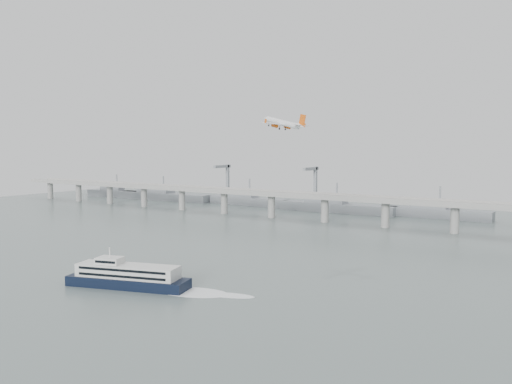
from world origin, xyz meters
The scene contains 5 objects.
ground centered at (0.00, 0.00, 0.00)m, with size 900.00×900.00×0.00m, color slate.
bridge centered at (-1.15, 200.00, 17.65)m, with size 800.00×22.00×23.90m.
distant_fleet centered at (-155.36, 265.08, 6.22)m, with size 453.00×60.90×40.00m.
ferry centered at (-12.46, -26.54, 4.58)m, with size 87.35×34.82×16.89m.
airliner centered at (2.08, 80.22, 73.72)m, with size 33.99×31.33×9.56m.
Camera 1 is at (160.24, -187.55, 60.99)m, focal length 38.00 mm.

